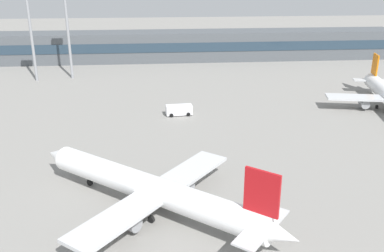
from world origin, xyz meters
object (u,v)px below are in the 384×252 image
Objects in this scene: airplane_near at (150,188)px; floodlight_tower_west at (67,18)px; floodlight_tower_east at (30,28)px; service_van_white at (179,110)px.

floodlight_tower_west reaches higher than airplane_near.
floodlight_tower_east is at bearing -166.58° from floodlight_tower_west.
floodlight_tower_east is (-8.78, -2.09, -2.02)m from floodlight_tower_west.
service_van_white is at bearing -41.30° from floodlight_tower_east.
floodlight_tower_west is 1.17× the size of floodlight_tower_east.
airplane_near is 35.51m from service_van_white.
airplane_near is 1.12× the size of floodlight_tower_west.
airplane_near is 1.30× the size of floodlight_tower_east.
floodlight_tower_west is (-26.70, 33.27, 14.58)m from service_van_white.
floodlight_tower_west is (-21.08, 68.29, 12.88)m from airplane_near.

